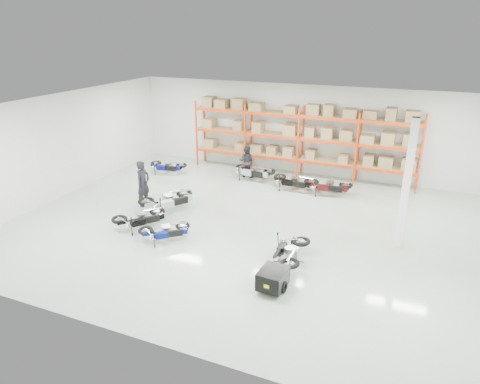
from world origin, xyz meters
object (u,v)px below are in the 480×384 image
at_px(moto_black_far_left, 140,215).
at_px(moto_back_c, 294,179).
at_px(moto_silver_left, 168,197).
at_px(moto_back_b, 253,169).
at_px(moto_back_d, 329,183).
at_px(moto_blue_centre, 165,228).
at_px(person_left, 143,184).
at_px(moto_touring_right, 289,248).
at_px(moto_back_a, 167,164).
at_px(person_back, 246,161).
at_px(trailer, 273,279).

distance_m(moto_black_far_left, moto_back_c, 7.44).
xyz_separation_m(moto_silver_left, moto_back_c, (4.07, 4.35, -0.07)).
distance_m(moto_back_b, moto_back_d, 3.91).
bearing_deg(moto_blue_centre, moto_back_c, -62.55).
distance_m(moto_back_d, person_left, 8.16).
bearing_deg(moto_silver_left, moto_back_d, -107.29).
xyz_separation_m(moto_blue_centre, moto_touring_right, (4.49, 0.18, 0.07)).
relative_size(moto_black_far_left, moto_back_b, 0.95).
bearing_deg(moto_back_a, person_back, -81.15).
height_order(moto_blue_centre, moto_back_b, moto_back_b).
xyz_separation_m(moto_back_d, person_left, (-6.95, -4.25, 0.43)).
bearing_deg(moto_silver_left, moto_back_c, -97.78).
height_order(moto_back_c, moto_back_d, moto_back_c).
distance_m(moto_black_far_left, moto_touring_right, 5.90).
relative_size(trailer, person_back, 0.96).
relative_size(trailer, moto_back_c, 0.85).
xyz_separation_m(trailer, person_left, (-7.05, 3.86, 0.60)).
relative_size(moto_back_b, person_back, 1.15).
height_order(moto_back_c, person_left, person_left).
xyz_separation_m(moto_back_a, moto_back_c, (6.68, 0.26, 0.03)).
bearing_deg(moto_silver_left, moto_black_far_left, 122.56).
bearing_deg(moto_touring_right, person_back, 119.31).
bearing_deg(trailer, moto_silver_left, 151.23).
height_order(moto_silver_left, moto_black_far_left, moto_silver_left).
bearing_deg(moto_black_far_left, person_back, -64.54).
distance_m(moto_back_c, moto_back_d, 1.63).
relative_size(trailer, moto_back_b, 0.83).
xyz_separation_m(moto_back_c, person_back, (-2.72, 0.90, 0.25)).
bearing_deg(moto_black_far_left, moto_blue_centre, -163.14).
xyz_separation_m(trailer, moto_back_d, (-0.10, 8.10, 0.18)).
bearing_deg(moto_back_c, moto_black_far_left, 149.53).
xyz_separation_m(moto_silver_left, moto_back_b, (1.84, 4.95, -0.05)).
distance_m(moto_silver_left, trailer, 6.91).
relative_size(moto_back_b, moto_back_d, 1.03).
relative_size(moto_back_a, moto_back_d, 0.95).
xyz_separation_m(moto_black_far_left, moto_touring_right, (5.89, -0.33, 0.01)).
bearing_deg(moto_black_far_left, moto_back_a, -29.90).
height_order(moto_back_b, person_back, person_back).
height_order(moto_silver_left, moto_back_a, moto_silver_left).
xyz_separation_m(moto_silver_left, moto_black_far_left, (-0.09, -1.81, -0.08)).
height_order(moto_back_a, moto_back_b, moto_back_b).
distance_m(moto_silver_left, moto_black_far_left, 1.82).
xyz_separation_m(moto_back_b, moto_back_c, (2.24, -0.59, -0.01)).
height_order(person_left, person_back, person_left).
bearing_deg(moto_back_b, moto_touring_right, -144.22).
xyz_separation_m(moto_black_far_left, moto_back_a, (-2.52, 5.91, -0.02)).
xyz_separation_m(moto_blue_centre, trailer, (4.49, -1.42, -0.11)).
distance_m(moto_back_a, person_back, 4.14).
bearing_deg(moto_black_far_left, person_left, -21.94).
bearing_deg(moto_silver_left, moto_blue_centre, 154.66).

